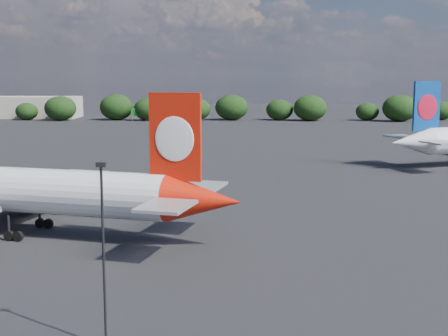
{
  "coord_description": "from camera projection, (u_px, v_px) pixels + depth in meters",
  "views": [
    {
      "loc": [
        17.43,
        -42.23,
        16.13
      ],
      "look_at": [
        16.0,
        12.0,
        8.0
      ],
      "focal_mm": 50.0,
      "sensor_mm": 36.0,
      "label": 1
    }
  ],
  "objects": [
    {
      "name": "qantas_airliner",
      "position": [
        21.0,
        191.0,
        63.21
      ],
      "size": [
        44.07,
        42.19,
        14.52
      ],
      "color": "white",
      "rests_on": "ground"
    },
    {
      "name": "horizon_treeline",
      "position": [
        216.0,
        109.0,
        221.7
      ],
      "size": [
        208.39,
        16.44,
        9.34
      ],
      "color": "black",
      "rests_on": "ground"
    },
    {
      "name": "highway_sign",
      "position": [
        140.0,
        112.0,
        218.59
      ],
      "size": [
        6.0,
        0.3,
        4.5
      ],
      "color": "#166F1E",
      "rests_on": "ground"
    },
    {
      "name": "billboard_yellow",
      "position": [
        225.0,
        109.0,
        223.63
      ],
      "size": [
        5.0,
        0.3,
        5.5
      ],
      "color": "orange",
      "rests_on": "ground"
    },
    {
      "name": "ground",
      "position": [
        136.0,
        172.0,
        103.91
      ],
      "size": [
        500.0,
        500.0,
        0.0
      ],
      "primitive_type": "plane",
      "color": "black",
      "rests_on": "ground"
    },
    {
      "name": "apron_lamp_post",
      "position": [
        103.0,
        246.0,
        36.39
      ],
      "size": [
        0.55,
        0.3,
        11.18
      ],
      "color": "black",
      "rests_on": "ground"
    },
    {
      "name": "terminal_building",
      "position": [
        23.0,
        107.0,
        235.51
      ],
      "size": [
        42.0,
        16.0,
        8.0
      ],
      "color": "#A39A8C",
      "rests_on": "ground"
    }
  ]
}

